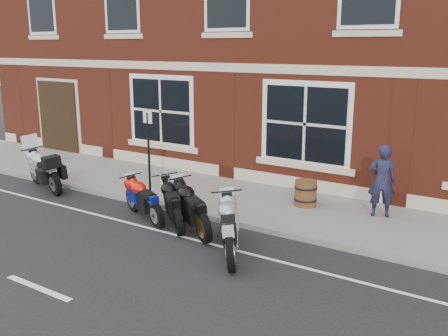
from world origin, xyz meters
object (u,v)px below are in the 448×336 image
at_px(parking_sign, 149,149).
at_px(barrel_planter, 306,193).
at_px(moto_sport_black, 192,206).
at_px(pedestrian_left, 382,181).
at_px(moto_sport_silver, 232,225).
at_px(moto_touring_silver, 45,168).
at_px(moto_naked_black, 174,200).
at_px(moto_sport_red, 144,198).

bearing_deg(parking_sign, barrel_planter, 36.74).
distance_m(moto_sport_black, pedestrian_left, 4.42).
xyz_separation_m(moto_sport_silver, pedestrian_left, (1.92, 3.46, 0.39)).
xyz_separation_m(moto_touring_silver, moto_naked_black, (4.90, -0.25, -0.06)).
bearing_deg(moto_touring_silver, barrel_planter, -53.22).
relative_size(moto_sport_black, barrel_planter, 2.97).
relative_size(moto_sport_red, parking_sign, 0.79).
height_order(moto_sport_silver, pedestrian_left, pedestrian_left).
height_order(moto_touring_silver, barrel_planter, moto_touring_silver).
height_order(moto_touring_silver, moto_sport_silver, moto_touring_silver).
relative_size(moto_sport_silver, barrel_planter, 3.09).
bearing_deg(pedestrian_left, barrel_planter, -15.11).
distance_m(moto_sport_red, pedestrian_left, 5.56).
relative_size(moto_sport_black, parking_sign, 0.81).
relative_size(moto_sport_black, moto_sport_silver, 0.96).
bearing_deg(barrel_planter, moto_sport_black, -120.22).
bearing_deg(parking_sign, moto_sport_red, -45.42).
height_order(moto_sport_black, moto_naked_black, moto_sport_black).
xyz_separation_m(moto_touring_silver, barrel_planter, (7.06, 2.29, -0.17)).
distance_m(moto_touring_silver, parking_sign, 3.64).
distance_m(moto_touring_silver, moto_naked_black, 4.91).
relative_size(moto_sport_silver, pedestrian_left, 1.15).
xyz_separation_m(moto_sport_silver, parking_sign, (-3.43, 1.48, 0.89)).
bearing_deg(moto_sport_silver, moto_naked_black, 128.46).
bearing_deg(moto_touring_silver, moto_sport_silver, -79.00).
xyz_separation_m(moto_sport_red, pedestrian_left, (4.73, 2.89, 0.46)).
distance_m(moto_naked_black, pedestrian_left, 4.84).
xyz_separation_m(barrel_planter, parking_sign, (-3.56, -1.76, 1.03)).
height_order(moto_touring_silver, pedestrian_left, pedestrian_left).
bearing_deg(moto_naked_black, barrel_planter, 1.94).
height_order(moto_sport_red, parking_sign, parking_sign).
height_order(moto_touring_silver, moto_naked_black, moto_touring_silver).
xyz_separation_m(moto_naked_black, barrel_planter, (2.16, 2.54, -0.11)).
relative_size(pedestrian_left, barrel_planter, 2.68).
distance_m(moto_sport_black, moto_sport_silver, 1.53).
height_order(moto_sport_silver, barrel_planter, moto_sport_silver).
xyz_separation_m(moto_touring_silver, parking_sign, (3.50, 0.53, 0.86)).
xyz_separation_m(moto_naked_black, parking_sign, (-1.40, 0.78, 0.92)).
distance_m(moto_touring_silver, moto_sport_silver, 6.99).
distance_m(pedestrian_left, barrel_planter, 1.88).
bearing_deg(moto_sport_black, moto_naked_black, 113.77).
distance_m(moto_touring_silver, pedestrian_left, 9.20).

